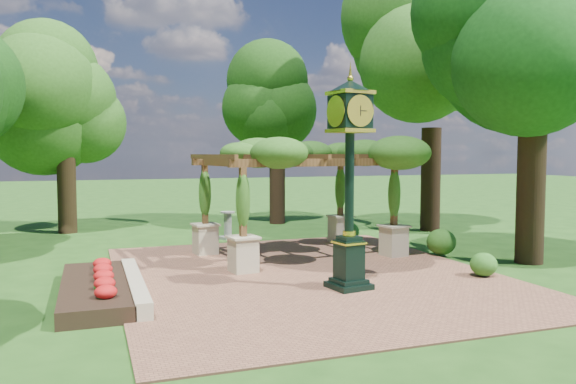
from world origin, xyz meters
name	(u,v)px	position (x,y,z in m)	size (l,w,h in m)	color
ground	(320,283)	(0.00, 0.00, 0.00)	(120.00, 120.00, 0.00)	#1E4714
brick_plaza	(306,275)	(0.00, 1.00, 0.02)	(10.00, 12.00, 0.04)	brown
border_wall	(135,285)	(-4.60, 0.50, 0.20)	(0.35, 5.00, 0.40)	#C6B793
flower_bed	(95,289)	(-5.50, 0.50, 0.18)	(1.50, 5.00, 0.36)	red
pedestal_clock	(350,164)	(0.39, -0.87, 3.09)	(1.17, 1.17, 5.18)	black
pergola	(299,159)	(0.83, 3.79, 3.16)	(6.59, 4.65, 3.85)	#C4B792
sundial	(228,227)	(-0.50, 8.13, 0.47)	(0.78, 0.78, 1.08)	gray
shrub_front	(484,264)	(4.40, -0.88, 0.36)	(0.71, 0.71, 0.64)	#2A631C
shrub_mid	(441,242)	(5.21, 2.23, 0.46)	(0.94, 0.94, 0.85)	#255217
shrub_back	(349,232)	(3.60, 5.80, 0.40)	(0.80, 0.80, 0.72)	#225F1B
tree_west_far	(64,96)	(-6.46, 12.01, 5.72)	(4.50, 4.50, 8.34)	#302113
tree_north	(277,97)	(2.86, 12.07, 6.00)	(3.92, 3.92, 8.78)	black
tree_east_far	(433,47)	(8.31, 7.50, 7.84)	(5.08, 5.08, 11.44)	black
tree_east_near	(536,20)	(7.07, 0.36, 7.30)	(5.07, 5.07, 10.65)	#2F1F13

